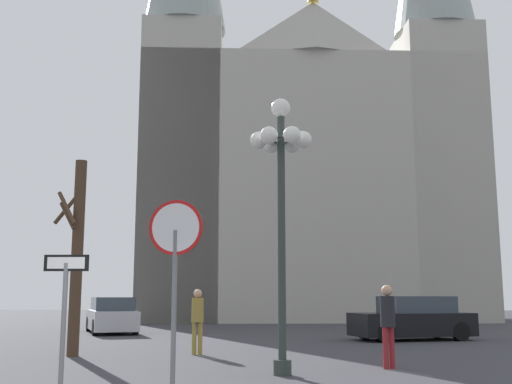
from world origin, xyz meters
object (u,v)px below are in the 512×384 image
at_px(pedestrian_standing, 198,315).
at_px(pedestrian_walking, 388,317).
at_px(stop_sign, 175,254).
at_px(one_way_arrow_sign, 64,311).
at_px(cathedral, 306,156).
at_px(street_lamp, 281,176).
at_px(parked_car_near_black, 413,319).
at_px(bare_tree, 76,252).
at_px(parked_car_far_silver, 112,316).

bearing_deg(pedestrian_standing, pedestrian_walking, -32.18).
xyz_separation_m(stop_sign, one_way_arrow_sign, (-1.31, -1.26, -0.86)).
bearing_deg(one_way_arrow_sign, pedestrian_walking, 45.28).
distance_m(cathedral, pedestrian_walking, 28.60).
bearing_deg(street_lamp, stop_sign, -120.42).
bearing_deg(stop_sign, parked_car_near_black, 64.59).
xyz_separation_m(stop_sign, parked_car_near_black, (6.09, 12.82, -1.50)).
height_order(bare_tree, pedestrian_standing, bare_tree).
bearing_deg(parked_car_near_black, one_way_arrow_sign, -117.74).
height_order(parked_car_far_silver, pedestrian_walking, pedestrian_walking).
bearing_deg(parked_car_far_silver, stop_sign, -70.48).
bearing_deg(stop_sign, pedestrian_standing, 95.69).
bearing_deg(cathedral, pedestrian_standing, -98.32).
height_order(street_lamp, parked_car_far_silver, street_lamp).
bearing_deg(pedestrian_walking, one_way_arrow_sign, -134.72).
height_order(cathedral, bare_tree, cathedral).
bearing_deg(parked_car_near_black, bare_tree, -147.05).
relative_size(street_lamp, pedestrian_walking, 3.18).
relative_size(bare_tree, pedestrian_standing, 3.01).
relative_size(parked_car_near_black, pedestrian_standing, 2.64).
distance_m(bare_tree, pedestrian_standing, 3.64).
bearing_deg(one_way_arrow_sign, parked_car_far_silver, 104.24).
distance_m(parked_car_far_silver, pedestrian_standing, 10.55).
bearing_deg(parked_car_near_black, pedestrian_walking, -103.79).
xyz_separation_m(parked_car_far_silver, pedestrian_walking, (9.68, -12.17, 0.39)).
distance_m(bare_tree, parked_car_near_black, 12.05).
xyz_separation_m(bare_tree, parked_car_far_silver, (-1.87, 9.86, -1.99)).
height_order(one_way_arrow_sign, bare_tree, bare_tree).
distance_m(stop_sign, pedestrian_walking, 5.76).
height_order(stop_sign, parked_car_far_silver, stop_sign).
relative_size(one_way_arrow_sign, pedestrian_walking, 1.19).
height_order(bare_tree, parked_car_near_black, bare_tree).
distance_m(street_lamp, pedestrian_walking, 3.91).
bearing_deg(pedestrian_walking, cathedral, 92.39).
height_order(cathedral, parked_car_far_silver, cathedral).
distance_m(stop_sign, bare_tree, 7.47).
distance_m(one_way_arrow_sign, parked_car_near_black, 15.92).
height_order(street_lamp, pedestrian_standing, street_lamp).
height_order(stop_sign, one_way_arrow_sign, stop_sign).
bearing_deg(cathedral, bare_tree, -105.23).
bearing_deg(bare_tree, one_way_arrow_sign, -71.36).
bearing_deg(pedestrian_standing, stop_sign, -84.31).
xyz_separation_m(stop_sign, pedestrian_standing, (-0.69, 6.96, -1.17)).
bearing_deg(stop_sign, street_lamp, 59.58).
distance_m(street_lamp, bare_tree, 6.70).
bearing_deg(parked_car_far_silver, bare_tree, -79.28).
bearing_deg(pedestrian_walking, parked_car_far_silver, 128.51).
distance_m(pedestrian_walking, pedestrian_standing, 5.47).
bearing_deg(pedestrian_standing, cathedral, 81.68).
distance_m(bare_tree, parked_car_far_silver, 10.23).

